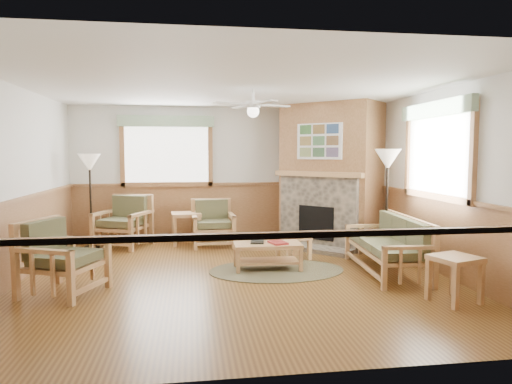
{
  "coord_description": "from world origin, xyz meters",
  "views": [
    {
      "loc": [
        -0.61,
        -6.44,
        1.78
      ],
      "look_at": [
        0.4,
        0.7,
        1.15
      ],
      "focal_mm": 32.0,
      "sensor_mm": 36.0,
      "label": 1
    }
  ],
  "objects": [
    {
      "name": "floor",
      "position": [
        0.0,
        0.0,
        -0.01
      ],
      "size": [
        6.0,
        6.0,
        0.01
      ],
      "primitive_type": "cube",
      "color": "brown",
      "rests_on": "ground"
    },
    {
      "name": "ceiling",
      "position": [
        0.0,
        0.0,
        2.7
      ],
      "size": [
        6.0,
        6.0,
        0.01
      ],
      "primitive_type": "cube",
      "color": "white",
      "rests_on": "floor"
    },
    {
      "name": "wall_back",
      "position": [
        0.0,
        3.0,
        1.35
      ],
      "size": [
        6.0,
        0.02,
        2.7
      ],
      "primitive_type": "cube",
      "color": "silver",
      "rests_on": "floor"
    },
    {
      "name": "wall_front",
      "position": [
        0.0,
        -3.0,
        1.35
      ],
      "size": [
        6.0,
        0.02,
        2.7
      ],
      "primitive_type": "cube",
      "color": "silver",
      "rests_on": "floor"
    },
    {
      "name": "wall_left",
      "position": [
        -3.0,
        0.0,
        1.35
      ],
      "size": [
        0.02,
        6.0,
        2.7
      ],
      "primitive_type": "cube",
      "color": "silver",
      "rests_on": "floor"
    },
    {
      "name": "wall_right",
      "position": [
        3.0,
        0.0,
        1.35
      ],
      "size": [
        0.02,
        6.0,
        2.7
      ],
      "primitive_type": "cube",
      "color": "silver",
      "rests_on": "floor"
    },
    {
      "name": "wainscot",
      "position": [
        0.0,
        0.0,
        0.55
      ],
      "size": [
        6.0,
        6.0,
        1.1
      ],
      "primitive_type": null,
      "color": "#92633C",
      "rests_on": "floor"
    },
    {
      "name": "fireplace",
      "position": [
        2.05,
        2.05,
        1.35
      ],
      "size": [
        3.11,
        3.11,
        2.7
      ],
      "primitive_type": null,
      "rotation": [
        0.0,
        0.0,
        -0.79
      ],
      "color": "#92633C",
      "rests_on": "floor"
    },
    {
      "name": "window_back",
      "position": [
        -1.1,
        2.96,
        2.53
      ],
      "size": [
        1.9,
        0.16,
        1.5
      ],
      "primitive_type": null,
      "color": "white",
      "rests_on": "wall_back"
    },
    {
      "name": "window_right",
      "position": [
        2.96,
        -0.2,
        2.53
      ],
      "size": [
        0.16,
        1.9,
        1.5
      ],
      "primitive_type": null,
      "color": "white",
      "rests_on": "wall_right"
    },
    {
      "name": "ceiling_fan",
      "position": [
        0.3,
        0.3,
        2.66
      ],
      "size": [
        1.59,
        1.59,
        0.36
      ],
      "primitive_type": null,
      "rotation": [
        0.0,
        0.0,
        0.35
      ],
      "color": "white",
      "rests_on": "ceiling"
    },
    {
      "name": "sofa",
      "position": [
        2.23,
        -0.13,
        0.42
      ],
      "size": [
        1.86,
        0.87,
        0.83
      ],
      "primitive_type": null,
      "rotation": [
        0.0,
        0.0,
        -1.64
      ],
      "color": "tan",
      "rests_on": "floor"
    },
    {
      "name": "armchair_back_left",
      "position": [
        -1.91,
        2.33,
        0.48
      ],
      "size": [
        1.12,
        1.12,
        0.96
      ],
      "primitive_type": null,
      "rotation": [
        0.0,
        0.0,
        -0.39
      ],
      "color": "tan",
      "rests_on": "floor"
    },
    {
      "name": "armchair_back_right",
      "position": [
        -0.22,
        2.17,
        0.44
      ],
      "size": [
        0.82,
        0.82,
        0.87
      ],
      "primitive_type": null,
      "rotation": [
        0.0,
        0.0,
        0.05
      ],
      "color": "tan",
      "rests_on": "floor"
    },
    {
      "name": "armchair_left",
      "position": [
        -2.21,
        -0.54,
        0.47
      ],
      "size": [
        1.09,
        1.09,
        0.94
      ],
      "primitive_type": null,
      "rotation": [
        0.0,
        0.0,
        1.17
      ],
      "color": "tan",
      "rests_on": "floor"
    },
    {
      "name": "coffee_table",
      "position": [
        0.52,
        0.28,
        0.2
      ],
      "size": [
        1.02,
        0.52,
        0.4
      ],
      "primitive_type": null,
      "rotation": [
        0.0,
        0.0,
        -0.01
      ],
      "color": "tan",
      "rests_on": "floor"
    },
    {
      "name": "end_table_chairs",
      "position": [
        -0.73,
        2.39,
        0.31
      ],
      "size": [
        0.6,
        0.58,
        0.62
      ],
      "primitive_type": null,
      "rotation": [
        0.0,
        0.0,
        0.1
      ],
      "color": "tan",
      "rests_on": "floor"
    },
    {
      "name": "end_table_sofa",
      "position": [
        2.46,
        -1.53,
        0.28
      ],
      "size": [
        0.62,
        0.6,
        0.56
      ],
      "primitive_type": null,
      "rotation": [
        0.0,
        0.0,
        0.3
      ],
      "color": "tan",
      "rests_on": "floor"
    },
    {
      "name": "footstool",
      "position": [
        1.06,
        0.87,
        0.2
      ],
      "size": [
        0.58,
        0.58,
        0.41
      ],
      "primitive_type": null,
      "rotation": [
        0.0,
        0.0,
        0.27
      ],
      "color": "tan",
      "rests_on": "floor"
    },
    {
      "name": "braided_rug",
      "position": [
        0.64,
        0.19,
        0.01
      ],
      "size": [
        2.58,
        2.58,
        0.01
      ],
      "primitive_type": "cylinder",
      "rotation": [
        0.0,
        0.0,
        0.32
      ],
      "color": "brown",
      "rests_on": "floor"
    },
    {
      "name": "floor_lamp_left",
      "position": [
        -2.47,
        2.29,
        0.88
      ],
      "size": [
        0.46,
        0.46,
        1.76
      ],
      "primitive_type": null,
      "rotation": [
        0.0,
        0.0,
        -0.14
      ],
      "color": "black",
      "rests_on": "floor"
    },
    {
      "name": "floor_lamp_right",
      "position": [
        2.55,
        0.6,
        0.92
      ],
      "size": [
        0.54,
        0.54,
        1.84
      ],
      "primitive_type": null,
      "rotation": [
        0.0,
        0.0,
        -0.35
      ],
      "color": "black",
      "rests_on": "floor"
    },
    {
      "name": "book_red",
      "position": [
        0.67,
        0.23,
        0.43
      ],
      "size": [
        0.29,
        0.35,
        0.03
      ],
      "primitive_type": "cube",
      "rotation": [
        0.0,
        0.0,
        0.25
      ],
      "color": "maroon",
      "rests_on": "coffee_table"
    },
    {
      "name": "book_dark",
      "position": [
        0.37,
        0.35,
        0.43
      ],
      "size": [
        0.24,
        0.3,
        0.03
      ],
      "primitive_type": "cube",
      "rotation": [
        0.0,
        0.0,
        -0.14
      ],
      "color": "black",
      "rests_on": "coffee_table"
    }
  ]
}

